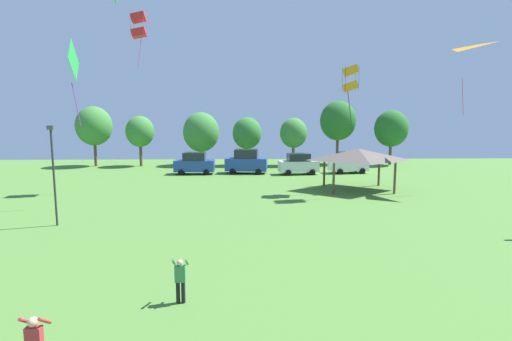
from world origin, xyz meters
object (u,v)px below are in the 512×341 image
Objects in this scene: treeline_tree_3 at (247,133)px; treeline_tree_4 at (293,133)px; parked_car_leftmost at (195,163)px; parked_car_second_from_left at (246,162)px; kite_flying_1 at (74,63)px; treeline_tree_2 at (201,132)px; person_standing_far_right at (180,278)px; kite_flying_2 at (139,25)px; kite_flying_7 at (350,79)px; park_pavilion at (358,155)px; parked_car_rightmost_in_row at (348,163)px; parked_car_third_from_left at (298,164)px; treeline_tree_0 at (94,126)px; treeline_tree_6 at (391,129)px; light_post_1 at (53,170)px; kite_flying_3 at (457,67)px; treeline_tree_5 at (338,121)px; treeline_tree_1 at (140,132)px.

treeline_tree_3 is 5.98m from treeline_tree_4.
parked_car_second_from_left is at bearing 5.01° from parked_car_leftmost.
kite_flying_1 reaches higher than treeline_tree_2.
parked_car_second_from_left is (2.41, 31.28, 0.42)m from person_standing_far_right.
kite_flying_2 is 0.97× the size of kite_flying_7.
treeline_tree_3 is at bearing 118.38° from park_pavilion.
person_standing_far_right is 34.13m from parked_car_rightmost_in_row.
kite_flying_2 is 0.66× the size of treeline_tree_2.
parked_car_third_from_left is 0.72× the size of treeline_tree_3.
treeline_tree_0 is 38.27m from treeline_tree_6.
treeline_tree_3 is (11.40, 28.50, 0.84)m from light_post_1.
kite_flying_2 is (2.81, 6.59, 3.90)m from kite_flying_1.
treeline_tree_5 is (-4.59, 20.73, -4.54)m from kite_flying_3.
kite_flying_7 is 21.89m from treeline_tree_6.
light_post_1 is (0.51, -4.95, -6.64)m from kite_flying_1.
kite_flying_2 is 0.60× the size of treeline_tree_0.
kite_flying_3 is 36.31m from treeline_tree_1.
treeline_tree_6 is (32.48, 0.40, 0.34)m from treeline_tree_1.
parked_car_rightmost_in_row is at bearing -135.11° from treeline_tree_6.
treeline_tree_1 is 0.93× the size of treeline_tree_2.
treeline_tree_2 is 11.96m from treeline_tree_4.
treeline_tree_0 is at bearing 149.09° from park_pavilion.
treeline_tree_0 is (-27.80, 18.30, -4.29)m from kite_flying_7.
treeline_tree_6 is (13.23, 8.31, 3.60)m from parked_car_third_from_left.
person_standing_far_right is 0.27× the size of kite_flying_1.
kite_flying_7 is at bearing -5.29° from kite_flying_2.
parked_car_leftmost is at bearing 171.03° from parked_car_third_from_left.
park_pavilion is (21.42, 5.95, -6.89)m from kite_flying_1.
treeline_tree_2 reaches higher than parked_car_third_from_left.
parked_car_leftmost is (-14.24, 10.87, -8.23)m from kite_flying_7.
treeline_tree_6 is (18.83, 0.07, 0.58)m from treeline_tree_3.
parked_car_second_from_left is (5.74, 0.42, 0.13)m from parked_car_leftmost.
treeline_tree_5 is at bearing 97.16° from person_standing_far_right.
treeline_tree_1 is at bearing 137.35° from parked_car_leftmost.
kite_flying_7 is at bearing 13.80° from kite_flying_1.
kite_flying_1 reaches higher than parked_car_second_from_left.
park_pavilion is (18.61, -0.65, -10.79)m from kite_flying_2.
parked_car_rightmost_in_row is at bearing 1.89° from parked_car_leftmost.
park_pavilion is 0.96× the size of treeline_tree_2.
parked_car_third_from_left is (-11.09, 11.14, -9.15)m from kite_flying_3.
kite_flying_2 is 21.49m from treeline_tree_0.
kite_flying_3 is at bearing -26.51° from parked_car_leftmost.
treeline_tree_1 is at bearing 160.17° from parked_car_second_from_left.
kite_flying_3 is at bearing -96.28° from treeline_tree_6.
parked_car_third_from_left is 0.73× the size of treeline_tree_4.
kite_flying_1 is 24.87m from parked_car_third_from_left.
treeline_tree_4 reaches higher than light_post_1.
treeline_tree_0 reaches higher than treeline_tree_6.
kite_flying_3 is 15.98m from parked_car_rightmost_in_row.
parked_car_third_from_left is (14.70, 8.71, -12.72)m from kite_flying_2.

